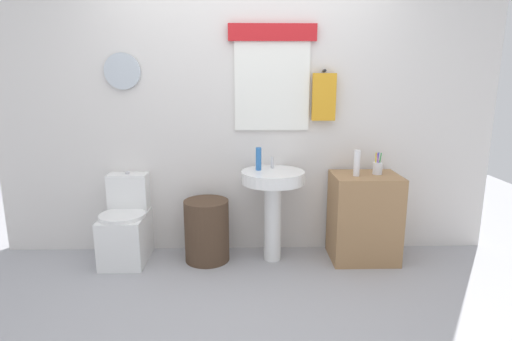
% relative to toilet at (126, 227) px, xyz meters
% --- Properties ---
extents(ground_plane, '(8.00, 8.00, 0.00)m').
position_rel_toilet_xyz_m(ground_plane, '(1.04, -0.88, -0.29)').
color(ground_plane, '#A3A3A8').
extents(back_wall, '(4.40, 0.18, 2.60)m').
position_rel_toilet_xyz_m(back_wall, '(1.05, 0.27, 1.02)').
color(back_wall, silver).
rests_on(back_wall, ground_plane).
extents(toilet, '(0.38, 0.51, 0.76)m').
position_rel_toilet_xyz_m(toilet, '(0.00, 0.00, 0.00)').
color(toilet, white).
rests_on(toilet, ground_plane).
extents(laundry_hamper, '(0.38, 0.38, 0.54)m').
position_rel_toilet_xyz_m(laundry_hamper, '(0.70, -0.03, -0.02)').
color(laundry_hamper, '#4C3828').
rests_on(laundry_hamper, ground_plane).
extents(pedestal_sink, '(0.53, 0.53, 0.79)m').
position_rel_toilet_xyz_m(pedestal_sink, '(1.26, -0.03, 0.31)').
color(pedestal_sink, white).
rests_on(pedestal_sink, ground_plane).
extents(faucet, '(0.03, 0.03, 0.10)m').
position_rel_toilet_xyz_m(faucet, '(1.26, 0.09, 0.55)').
color(faucet, silver).
rests_on(faucet, pedestal_sink).
extents(wooden_cabinet, '(0.56, 0.44, 0.76)m').
position_rel_toilet_xyz_m(wooden_cabinet, '(2.06, -0.03, 0.09)').
color(wooden_cabinet, '#9E754C').
rests_on(wooden_cabinet, ground_plane).
extents(soap_bottle, '(0.05, 0.05, 0.19)m').
position_rel_toilet_xyz_m(soap_bottle, '(1.14, 0.02, 0.60)').
color(soap_bottle, '#2D6BB7').
rests_on(soap_bottle, pedestal_sink).
extents(lotion_bottle, '(0.05, 0.05, 0.22)m').
position_rel_toilet_xyz_m(lotion_bottle, '(1.96, -0.07, 0.57)').
color(lotion_bottle, white).
rests_on(lotion_bottle, wooden_cabinet).
extents(toothbrush_cup, '(0.08, 0.08, 0.19)m').
position_rel_toilet_xyz_m(toothbrush_cup, '(2.15, -0.01, 0.52)').
color(toothbrush_cup, silver).
rests_on(toothbrush_cup, wooden_cabinet).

